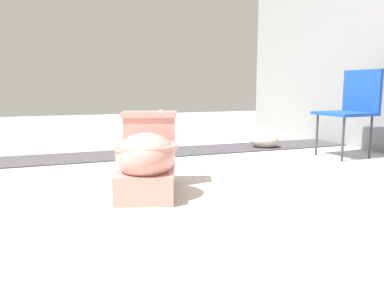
% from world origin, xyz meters
% --- Properties ---
extents(ground_plane, '(14.00, 14.00, 0.00)m').
position_xyz_m(ground_plane, '(0.00, 0.00, 0.00)').
color(ground_plane, '#B7B2A8').
extents(gravel_strip, '(0.56, 8.00, 0.01)m').
position_xyz_m(gravel_strip, '(-1.20, 0.50, 0.01)').
color(gravel_strip, '#423F44').
rests_on(gravel_strip, ground).
extents(toilet, '(0.72, 0.55, 0.52)m').
position_xyz_m(toilet, '(0.18, 0.28, 0.22)').
color(toilet, tan).
rests_on(toilet, ground).
extents(folding_chair_left, '(0.46, 0.46, 0.83)m').
position_xyz_m(folding_chair_left, '(-0.39, 2.44, 0.51)').
color(folding_chair_left, '#1947B2').
rests_on(folding_chair_left, ground).
extents(boulder_near, '(0.37, 0.39, 0.18)m').
position_xyz_m(boulder_near, '(-1.11, 1.92, 0.09)').
color(boulder_near, '#ADA899').
rests_on(boulder_near, ground).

